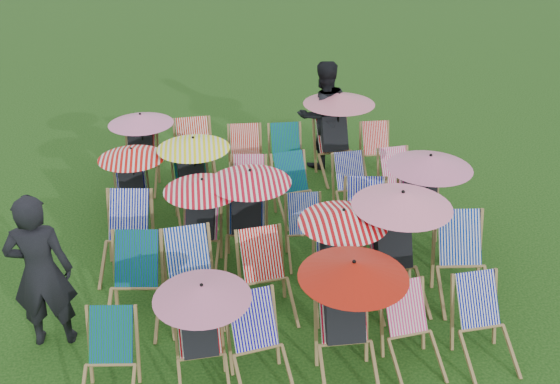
{
  "coord_description": "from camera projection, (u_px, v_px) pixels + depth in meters",
  "views": [
    {
      "loc": [
        -0.94,
        -7.08,
        4.81
      ],
      "look_at": [
        -0.01,
        0.24,
        0.9
      ],
      "focal_mm": 40.0,
      "sensor_mm": 36.0,
      "label": 1
    }
  ],
  "objects": [
    {
      "name": "ground",
      "position": [
        283.0,
        258.0,
        8.56
      ],
      "size": [
        100.0,
        100.0,
        0.0
      ],
      "primitive_type": "plane",
      "color": "black",
      "rests_on": "ground"
    },
    {
      "name": "deckchair_0",
      "position": [
        108.0,
        363.0,
        6.17
      ],
      "size": [
        0.64,
        0.83,
        0.84
      ],
      "rotation": [
        0.0,
        0.0,
        -0.11
      ],
      "color": "olive",
      "rests_on": "ground"
    },
    {
      "name": "deckchair_1",
      "position": [
        202.0,
        336.0,
        6.24
      ],
      "size": [
        0.98,
        1.04,
        1.16
      ],
      "rotation": [
        0.0,
        0.0,
        0.07
      ],
      "color": "olive",
      "rests_on": "ground"
    },
    {
      "name": "deckchair_2",
      "position": [
        260.0,
        348.0,
        6.33
      ],
      "size": [
        0.73,
        0.91,
        0.89
      ],
      "rotation": [
        0.0,
        0.0,
        0.2
      ],
      "color": "olive",
      "rests_on": "ground"
    },
    {
      "name": "deckchair_3",
      "position": [
        349.0,
        319.0,
        6.33
      ],
      "size": [
        1.12,
        1.16,
        1.33
      ],
      "rotation": [
        0.0,
        0.0,
        -0.0
      ],
      "color": "olive",
      "rests_on": "ground"
    },
    {
      "name": "deckchair_4",
      "position": [
        413.0,
        333.0,
        6.57
      ],
      "size": [
        0.65,
        0.84,
        0.84
      ],
      "rotation": [
        0.0,
        0.0,
        0.14
      ],
      "color": "olive",
      "rests_on": "ground"
    },
    {
      "name": "deckchair_5",
      "position": [
        486.0,
        326.0,
        6.65
      ],
      "size": [
        0.64,
        0.85,
        0.87
      ],
      "rotation": [
        0.0,
        0.0,
        0.08
      ],
      "color": "olive",
      "rests_on": "ground"
    },
    {
      "name": "deckchair_6",
      "position": [
        133.0,
        285.0,
        7.19
      ],
      "size": [
        0.75,
        0.97,
        0.98
      ],
      "rotation": [
        0.0,
        0.0,
        -0.13
      ],
      "color": "olive",
      "rests_on": "ground"
    },
    {
      "name": "deckchair_7",
      "position": [
        192.0,
        280.0,
        7.3
      ],
      "size": [
        0.75,
        0.96,
        0.97
      ],
      "rotation": [
        0.0,
        0.0,
        0.13
      ],
      "color": "olive",
      "rests_on": "ground"
    },
    {
      "name": "deckchair_8",
      "position": [
        267.0,
        278.0,
        7.35
      ],
      "size": [
        0.73,
        0.93,
        0.93
      ],
      "rotation": [
        0.0,
        0.0,
        0.14
      ],
      "color": "olive",
      "rests_on": "ground"
    },
    {
      "name": "deckchair_9",
      "position": [
        339.0,
        258.0,
        7.37
      ],
      "size": [
        1.06,
        1.12,
        1.26
      ],
      "rotation": [
        0.0,
        0.0,
        -0.08
      ],
      "color": "olive",
      "rests_on": "ground"
    },
    {
      "name": "deckchair_10",
      "position": [
        398.0,
        246.0,
        7.46
      ],
      "size": [
        1.19,
        1.26,
        1.41
      ],
      "rotation": [
        0.0,
        0.0,
        0.09
      ],
      "color": "olive",
      "rests_on": "ground"
    },
    {
      "name": "deckchair_11",
      "position": [
        464.0,
        263.0,
        7.57
      ],
      "size": [
        0.75,
        0.98,
        1.0
      ],
      "rotation": [
        0.0,
        0.0,
        -0.09
      ],
      "color": "olive",
      "rests_on": "ground"
    },
    {
      "name": "deckchair_12",
      "position": [
        126.0,
        238.0,
        8.09
      ],
      "size": [
        0.77,
        0.99,
        0.99
      ],
      "rotation": [
        0.0,
        0.0,
        -0.14
      ],
      "color": "olive",
      "rests_on": "ground"
    },
    {
      "name": "deckchair_13",
      "position": [
        200.0,
        221.0,
        8.18
      ],
      "size": [
        1.02,
        1.09,
        1.21
      ],
      "rotation": [
        0.0,
        0.0,
        -0.2
      ],
      "color": "olive",
      "rests_on": "ground"
    },
    {
      "name": "deckchair_14",
      "position": [
        247.0,
        215.0,
        8.24
      ],
      "size": [
        1.09,
        1.15,
        1.29
      ],
      "rotation": [
        0.0,
        0.0,
        -0.13
      ],
      "color": "olive",
      "rests_on": "ground"
    },
    {
      "name": "deckchair_15",
      "position": [
        306.0,
        232.0,
        8.38
      ],
      "size": [
        0.56,
        0.77,
        0.82
      ],
      "rotation": [
        0.0,
        0.0,
        -0.02
      ],
      "color": "olive",
      "rests_on": "ground"
    },
    {
      "name": "deckchair_16",
      "position": [
        367.0,
        222.0,
        8.46
      ],
      "size": [
        0.76,
        0.97,
        0.97
      ],
      "rotation": [
        0.0,
        0.0,
        -0.15
      ],
      "color": "olive",
      "rests_on": "ground"
    },
    {
      "name": "deckchair_17",
      "position": [
        424.0,
        202.0,
        8.48
      ],
      "size": [
        1.15,
        1.21,
        1.36
      ],
      "rotation": [
        0.0,
        0.0,
        -0.08
      ],
      "color": "olive",
      "rests_on": "ground"
    },
    {
      "name": "deckchair_18",
      "position": [
        132.0,
        185.0,
        9.15
      ],
      "size": [
        0.98,
        1.04,
        1.16
      ],
      "rotation": [
        0.0,
        0.0,
        0.1
      ],
      "color": "olive",
      "rests_on": "ground"
    },
    {
      "name": "deckchair_19",
      "position": [
        194.0,
        178.0,
        9.23
      ],
      "size": [
        1.07,
        1.15,
        1.27
      ],
      "rotation": [
        0.0,
        0.0,
        0.13
      ],
      "color": "olive",
      "rests_on": "ground"
    },
    {
      "name": "deckchair_20",
      "position": [
        248.0,
        193.0,
        9.29
      ],
      "size": [
        0.69,
        0.89,
        0.9
      ],
      "rotation": [
        0.0,
        0.0,
        -0.13
      ],
      "color": "olive",
      "rests_on": "ground"
    },
    {
      "name": "deckchair_21",
      "position": [
        296.0,
        189.0,
        9.39
      ],
      "size": [
        0.74,
        0.92,
        0.9
      ],
      "rotation": [
        0.0,
        0.0,
        0.19
      ],
      "color": "olive",
      "rests_on": "ground"
    },
    {
      "name": "deckchair_22",
      "position": [
        354.0,
        187.0,
        9.51
      ],
      "size": [
        0.62,
        0.83,
        0.85
      ],
      "rotation": [
        0.0,
        0.0,
        0.08
      ],
      "color": "olive",
      "rests_on": "ground"
    },
    {
      "name": "deckchair_23",
      "position": [
        400.0,
        181.0,
        9.69
      ],
      "size": [
        0.64,
        0.83,
        0.84
      ],
      "rotation": [
        0.0,
        0.0,
        0.11
      ],
      "color": "olive",
      "rests_on": "ground"
    },
    {
      "name": "deckchair_24",
      "position": [
        140.0,
        150.0,
        10.16
      ],
      "size": [
        1.05,
        1.1,
        1.24
      ],
      "rotation": [
        0.0,
        0.0,
        -0.1
      ],
      "color": "olive",
      "rests_on": "ground"
    },
    {
      "name": "deckchair_25",
      "position": [
        195.0,
        156.0,
        10.31
      ],
      "size": [
        0.75,
        0.99,
        1.02
      ],
      "rotation": [
        0.0,
        0.0,
        0.08
      ],
      "color": "olive",
      "rests_on": "ground"
    },
    {
      "name": "deckchair_26",
      "position": [
        246.0,
        158.0,
        10.34
      ],
      "size": [
        0.64,
        0.87,
        0.92
      ],
      "rotation": [
        0.0,
        0.0,
        -0.03
      ],
      "color": "olive",
      "rests_on": "ground"
    },
    {
      "name": "deckchair_27",
      "position": [
        288.0,
        157.0,
        10.38
      ],
      "size": [
        0.61,
        0.86,
        0.92
      ],
      "rotation": [
        0.0,
        0.0,
        0.01
      ],
      "color": "olive",
      "rests_on": "ground"
    },
    {
      "name": "deckchair_28",
      "position": [
        337.0,
        133.0,
        10.53
      ],
      "size": [
        1.2,
        1.29,
        1.43
      ],
      "rotation": [
        0.0,
        0.0,
        0.13
      ],
      "color": "olive",
      "rests_on": "ground"
    },
    {
      "name": "deckchair_29",
      "position": [
        378.0,
        152.0,
        10.67
      ],
      "size": [
        0.57,
        0.79,
        0.84
      ],
      "rotation": [
        0.0,
        0.0,
        -0.01
      ],
      "color": "olive",
      "rests_on": "ground"
    },
    {
      "name": "person_left",
      "position": [
        41.0,
        272.0,
        6.66
      ],
      "size": [
        0.69,
        0.46,
        1.86
      ],
      "primitive_type": "imported",
      "rotation": [
        0.0,
        0.0,
        3.16
      ],
      "color": "black",
      "rests_on": "ground"
    },
    {
      "name": "person_rear",
      "position": [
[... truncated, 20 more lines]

